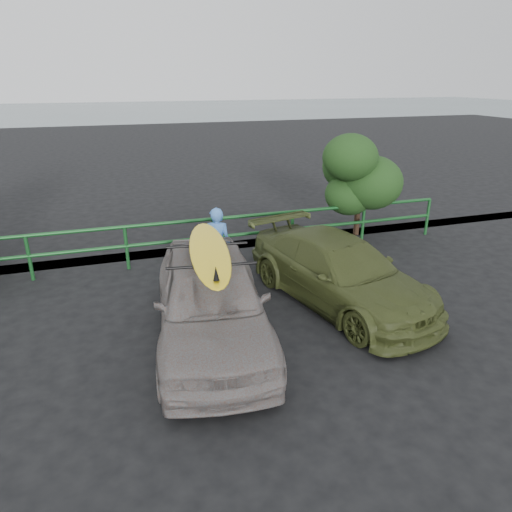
{
  "coord_description": "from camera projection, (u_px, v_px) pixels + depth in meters",
  "views": [
    {
      "loc": [
        -1.17,
        -5.01,
        4.08
      ],
      "look_at": [
        1.14,
        2.17,
        1.11
      ],
      "focal_mm": 32.0,
      "sensor_mm": 36.0,
      "label": 1
    }
  ],
  "objects": [
    {
      "name": "roof_rack",
      "position": [
        209.0,
        255.0,
        7.09
      ],
      "size": [
        1.45,
        1.11,
        0.04
      ],
      "primitive_type": null,
      "rotation": [
        0.0,
        0.0,
        -0.14
      ],
      "color": "black",
      "rests_on": "sedan"
    },
    {
      "name": "olive_vehicle",
      "position": [
        339.0,
        272.0,
        8.67
      ],
      "size": [
        2.74,
        4.64,
        1.26
      ],
      "primitive_type": "imported",
      "rotation": [
        0.0,
        0.0,
        0.24
      ],
      "color": "#3C451E",
      "rests_on": "ground"
    },
    {
      "name": "ocean",
      "position": [
        112.0,
        111.0,
        59.42
      ],
      "size": [
        200.0,
        200.0,
        0.0
      ],
      "primitive_type": "plane",
      "color": "slate",
      "rests_on": "ground"
    },
    {
      "name": "ground",
      "position": [
        225.0,
        396.0,
        6.27
      ],
      "size": [
        80.0,
        80.0,
        0.0
      ],
      "primitive_type": "plane",
      "color": "black"
    },
    {
      "name": "sedan",
      "position": [
        211.0,
        299.0,
        7.36
      ],
      "size": [
        2.33,
        4.55,
        1.48
      ],
      "primitive_type": "imported",
      "rotation": [
        0.0,
        0.0,
        -0.14
      ],
      "color": "slate",
      "rests_on": "ground"
    },
    {
      "name": "shrub_right",
      "position": [
        356.0,
        190.0,
        12.09
      ],
      "size": [
        3.2,
        2.4,
        2.59
      ],
      "primitive_type": null,
      "color": "#1D3D16",
      "rests_on": "ground"
    },
    {
      "name": "surfboard",
      "position": [
        209.0,
        251.0,
        7.06
      ],
      "size": [
        0.99,
        2.95,
        0.09
      ],
      "primitive_type": "ellipsoid",
      "rotation": [
        0.0,
        0.0,
        -0.14
      ],
      "color": "yellow",
      "rests_on": "roof_rack"
    },
    {
      "name": "man",
      "position": [
        217.0,
        244.0,
        9.59
      ],
      "size": [
        0.68,
        0.55,
        1.6
      ],
      "primitive_type": "imported",
      "rotation": [
        0.0,
        0.0,
        2.81
      ],
      "color": "#437ACA",
      "rests_on": "ground"
    },
    {
      "name": "guardrail",
      "position": [
        171.0,
        243.0,
        10.51
      ],
      "size": [
        14.0,
        0.08,
        1.04
      ],
      "primitive_type": null,
      "color": "#164E1F",
      "rests_on": "ground"
    }
  ]
}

